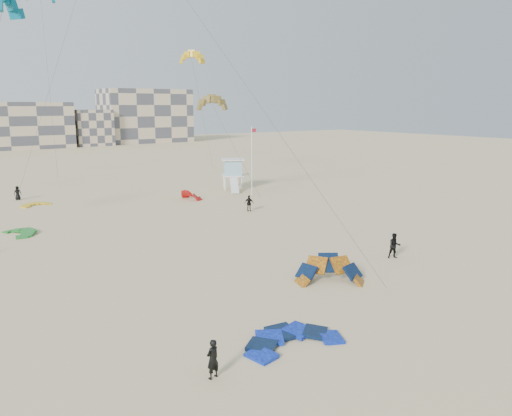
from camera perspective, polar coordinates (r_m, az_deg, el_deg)
ground at (r=22.30m, az=-0.01°, el=-17.70°), size 320.00×320.00×0.00m
kite_ground_blue at (r=24.24m, az=4.13°, el=-15.19°), size 4.89×5.08×0.96m
kite_ground_orange at (r=32.17m, az=8.42°, el=-8.38°), size 5.99×5.98×4.34m
kite_ground_green at (r=47.99m, az=-25.37°, el=-2.72°), size 4.11×3.93×0.98m
kite_ground_red_far at (r=60.09m, az=-7.44°, el=0.99°), size 3.51×3.45×3.06m
kite_ground_yellow at (r=61.05m, az=-23.89°, el=0.26°), size 3.56×3.68×0.59m
kitesurfer_main at (r=21.19m, az=-4.98°, el=-16.81°), size 0.69×0.54×1.68m
kitesurfer_b at (r=37.76m, az=15.55°, el=-4.19°), size 1.14×1.08×1.87m
kitesurfer_d at (r=52.62m, az=-0.79°, el=0.54°), size 0.99×1.02×1.72m
kitesurfer_e at (r=65.50m, az=-25.59°, el=1.56°), size 0.84×0.58×1.66m
kitesurfer_f at (r=80.53m, az=-1.79°, el=4.34°), size 0.80×1.57×1.62m
kite_fly_teal_a at (r=39.27m, az=-26.88°, el=20.05°), size 7.29×4.83×17.82m
kite_fly_olive at (r=57.38m, az=-5.06°, el=11.74°), size 4.93×8.04×11.42m
kite_fly_yellow at (r=73.30m, az=-7.38°, el=16.57°), size 8.66×7.72×17.67m
lifeguard_tower_near at (r=66.68m, az=-2.66°, el=3.88°), size 3.89×6.11×4.08m
flagpole at (r=61.71m, az=-0.48°, el=5.57°), size 0.70×0.11×8.57m
condo_mid at (r=147.58m, az=-26.83°, el=8.41°), size 32.00×16.00×12.00m
condo_east at (r=160.13m, az=-12.53°, el=10.23°), size 26.00×14.00×16.00m
condo_fill_right at (r=150.41m, az=-18.30°, el=8.71°), size 10.00×10.00×10.00m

